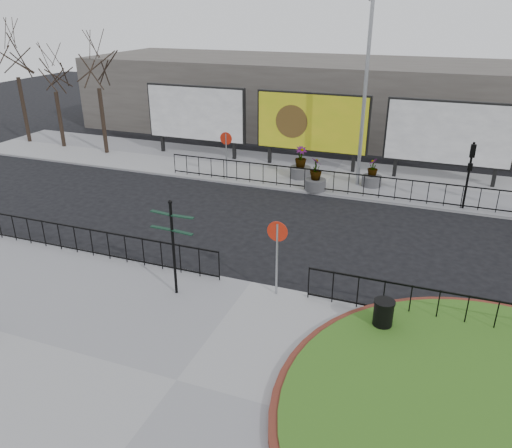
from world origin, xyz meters
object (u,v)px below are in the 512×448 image
at_px(planter_b, 316,178).
at_px(planter_c, 372,177).
at_px(fingerpost_sign, 173,238).
at_px(planter_a, 300,167).
at_px(litter_bin, 383,316).
at_px(lamp_post, 365,89).
at_px(billboard_mid, 312,123).

relative_size(planter_b, planter_c, 1.15).
xyz_separation_m(fingerpost_sign, planter_a, (0.46, 12.45, -1.30)).
bearing_deg(planter_a, fingerpost_sign, -92.13).
bearing_deg(fingerpost_sign, litter_bin, 9.43).
relative_size(lamp_post, litter_bin, 9.58).
bearing_deg(billboard_mid, planter_a, -90.00).
xyz_separation_m(lamp_post, planter_a, (-3.01, -0.00, -4.12)).
distance_m(fingerpost_sign, litter_bin, 6.48).
bearing_deg(planter_c, lamp_post, 180.00).
distance_m(lamp_post, litter_bin, 13.24).
distance_m(billboard_mid, lamp_post, 4.23).
distance_m(billboard_mid, planter_b, 4.22).
xyz_separation_m(planter_a, planter_c, (3.70, 0.00, -0.11)).
height_order(billboard_mid, litter_bin, billboard_mid).
height_order(lamp_post, planter_c, lamp_post).
bearing_deg(fingerpost_sign, billboard_mid, 95.52).
bearing_deg(planter_c, billboard_mid, 151.95).
bearing_deg(billboard_mid, litter_bin, -67.55).
distance_m(litter_bin, planter_b, 11.59).
xyz_separation_m(fingerpost_sign, litter_bin, (6.32, 0.23, -1.40)).
height_order(lamp_post, litter_bin, lamp_post).
distance_m(billboard_mid, planter_c, 4.65).
bearing_deg(litter_bin, lamp_post, 103.15).
bearing_deg(billboard_mid, lamp_post, -33.25).
height_order(planter_a, planter_c, planter_a).
bearing_deg(planter_b, billboard_mid, 108.88).
distance_m(lamp_post, planter_a, 5.10).
xyz_separation_m(lamp_post, fingerpost_sign, (-3.47, -12.45, -2.82)).
height_order(fingerpost_sign, planter_c, fingerpost_sign).
xyz_separation_m(billboard_mid, planter_c, (3.70, -1.97, -2.00)).
bearing_deg(planter_a, billboard_mid, 90.00).
bearing_deg(planter_b, planter_c, 32.84).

